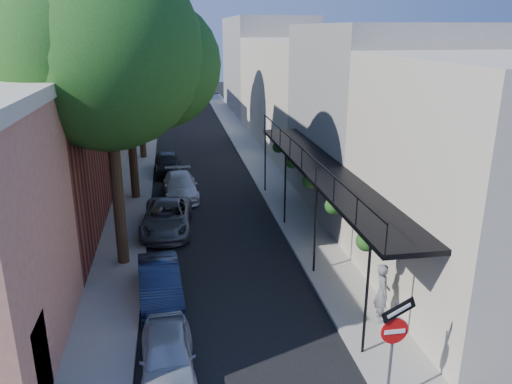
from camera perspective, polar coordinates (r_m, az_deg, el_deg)
name	(u,v)px	position (r m, az deg, el deg)	size (l,w,h in m)	color
road_surface	(195,147)	(39.30, -6.96, 5.12)	(6.00, 64.00, 0.01)	black
sidewalk_left	(143,148)	(39.33, -12.81, 4.89)	(2.00, 64.00, 0.12)	gray
sidewalk_right	(246,144)	(39.66, -1.15, 5.45)	(2.00, 64.00, 0.12)	gray
buildings_left	(59,87)	(38.02, -21.56, 11.13)	(10.10, 59.10, 12.00)	tan
buildings_right	(311,88)	(39.47, 6.26, 11.72)	(9.80, 55.00, 10.00)	#BCB29B
sign_post	(394,335)	(12.40, 15.50, -15.47)	(0.89, 0.17, 2.99)	#595B60
oak_near	(119,56)	(18.64, -15.39, 14.79)	(7.48, 6.80, 11.42)	#312213
oak_mid	(134,65)	(26.62, -13.79, 13.95)	(6.60, 6.00, 10.20)	#312213
oak_far	(142,37)	(35.59, -12.89, 16.89)	(7.70, 7.00, 11.90)	#312213
parked_car_a	(168,355)	(13.98, -10.07, -17.92)	(1.42, 3.52, 1.20)	#A3AAB5
parked_car_b	(160,282)	(17.38, -10.94, -10.11)	(1.35, 3.88, 1.28)	#121D39
parked_car_c	(167,218)	(22.92, -10.15, -2.91)	(2.15, 4.67, 1.30)	#54565B
parked_car_d	(180,186)	(27.45, -8.63, 0.67)	(1.75, 4.30, 1.25)	silver
parked_car_e	(168,163)	(32.08, -10.08, 3.24)	(1.60, 3.97, 1.35)	black
pedestrian	(382,293)	(16.07, 14.23, -11.08)	(0.69, 0.45, 1.90)	slate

